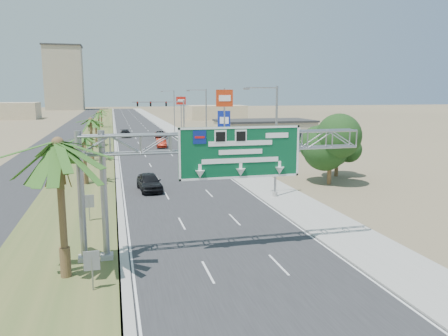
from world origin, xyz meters
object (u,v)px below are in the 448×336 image
store_building (264,131)px  signal_mast (174,116)px  car_right_lane (160,135)px  pole_sign_blue (224,122)px  car_far (126,134)px  pole_sign_red_near (224,103)px  pole_sign_red_far (181,104)px  car_mid_lane (161,143)px  sign_gantry (212,151)px  car_left_lane (149,182)px  palm_near (58,144)px

store_building → signal_mast: bearing=160.5°
car_right_lane → pole_sign_blue: pole_sign_blue is taller
car_far → pole_sign_red_near: size_ratio=0.51×
signal_mast → pole_sign_red_far: (3.83, 15.19, 2.08)m
car_far → store_building: bearing=-35.2°
car_mid_lane → pole_sign_blue: size_ratio=0.70×
pole_sign_red_near → pole_sign_blue: pole_sign_red_near is taller
car_mid_lane → pole_sign_red_near: size_ratio=0.47×
sign_gantry → store_building: 60.77m
car_mid_lane → car_far: (-5.47, 19.98, -0.04)m
car_left_lane → pole_sign_red_far: pole_sign_red_far is taller
car_right_lane → car_far: 8.03m
car_left_lane → car_right_lane: car_left_lane is taller
sign_gantry → store_building: sign_gantry is taller
sign_gantry → car_far: 72.13m
store_building → pole_sign_red_far: (-13.00, 21.16, 4.93)m
car_far → pole_sign_blue: pole_sign_blue is taller
store_building → car_far: bearing=148.7°
store_building → pole_sign_red_near: pole_sign_red_near is taller
palm_near → car_far: palm_near is taller
signal_mast → car_mid_lane: (-3.67, -10.15, -4.06)m
palm_near → pole_sign_red_near: 42.56m
car_left_lane → pole_sign_red_far: 61.18m
signal_mast → car_right_lane: signal_mast is taller
car_left_lane → pole_sign_blue: 29.50m
car_left_lane → store_building: bearing=51.6°
sign_gantry → pole_sign_red_far: size_ratio=1.91×
pole_sign_blue → palm_near: bearing=-113.7°
signal_mast → pole_sign_red_near: (3.83, -25.52, 3.15)m
store_building → car_right_lane: store_building is taller
sign_gantry → car_right_lane: (4.15, 68.05, -5.34)m
sign_gantry → pole_sign_red_far: (10.06, 77.23, 0.87)m
store_building → palm_near: bearing=-118.3°
signal_mast → car_far: size_ratio=1.99×
pole_sign_blue → signal_mast: bearing=106.2°
signal_mast → palm_near: bearing=-102.7°
pole_sign_red_near → sign_gantry: bearing=-105.4°
palm_near → pole_sign_red_far: bearing=77.1°
signal_mast → car_mid_lane: bearing=-109.9°
sign_gantry → car_mid_lane: sign_gantry is taller
car_right_lane → car_far: size_ratio=1.00×
sign_gantry → palm_near: 8.41m
signal_mast → car_right_lane: size_ratio=1.99×
sign_gantry → pole_sign_blue: sign_gantry is taller
car_left_lane → car_mid_lane: (4.86, 34.27, -0.07)m
store_building → car_far: 30.43m
car_left_lane → car_right_lane: bearing=77.7°
sign_gantry → car_left_lane: 18.52m
signal_mast → car_right_lane: 7.58m
pole_sign_red_near → car_right_lane: bearing=100.6°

